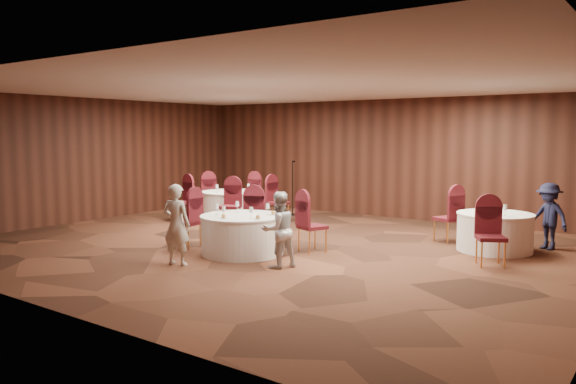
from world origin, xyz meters
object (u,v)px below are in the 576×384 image
Objects in this scene: table_left at (231,205)px; woman_b at (279,230)px; table_main at (242,234)px; man_c at (549,216)px; table_right at (495,232)px; mic_stand at (293,199)px; woman_a at (176,225)px.

table_left is 1.22× the size of woman_b.
man_c is (4.63, 3.82, 0.28)m from table_main.
man_c reaches higher than table_left.
mic_stand reaches higher than table_right.
woman_b is at bearing -100.25° from man_c.
mic_stand reaches higher than woman_a.
man_c reaches higher than table_right.
table_main and table_right have the same top height.
table_main is 1.44m from woman_a.
table_right is at bearing 167.35° from woman_b.
table_right is 1.02× the size of woman_a.
table_right is 6.23m from mic_stand.
woman_b is at bearing -21.74° from table_main.
woman_a is 1.08× the size of man_c.
table_main is 1.22× the size of woman_b.
man_c is at bearing 4.74° from table_left.
man_c is (4.97, 5.18, -0.05)m from woman_a.
man_c is at bearing 39.53° from table_main.
table_left is (-3.09, 3.18, 0.00)m from table_main.
mic_stand is at bearing 59.70° from table_left.
mic_stand is at bearing 114.60° from table_main.
woman_a is (-0.34, -1.36, 0.33)m from table_main.
woman_b is at bearing -40.45° from table_left.
table_left is 1.20× the size of man_c.
table_main is at bearing -112.26° from man_c.
table_main is at bearing -141.33° from table_right.
man_c reaches higher than table_main.
mic_stand is at bearing -123.36° from woman_b.
table_left is at bearing -147.05° from man_c.
woman_b is at bearing -126.37° from table_right.
table_right is 1.10× the size of man_c.
man_c is at bearing -7.73° from mic_stand.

